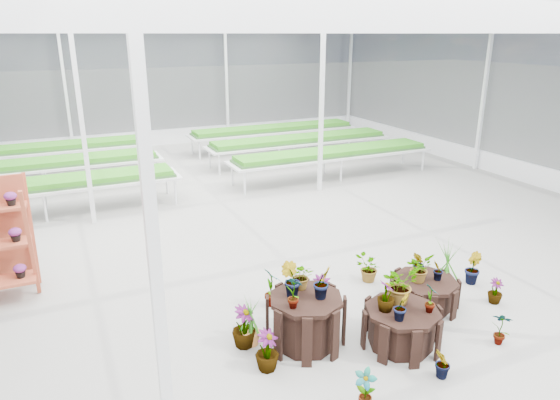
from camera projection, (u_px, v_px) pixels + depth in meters
name	position (u px, v px, depth m)	size (l,w,h in m)	color
ground_plane	(283.00, 268.00, 9.39)	(24.00, 24.00, 0.00)	gray
greenhouse_shell	(283.00, 151.00, 8.68)	(18.00, 24.00, 4.50)	white
steel_frame	(283.00, 151.00, 8.68)	(18.00, 24.00, 4.50)	silver
nursery_benches	(185.00, 162.00, 15.46)	(16.00, 7.00, 0.84)	silver
plinth_tall	(306.00, 320.00, 7.01)	(1.08, 1.08, 0.74)	black
plinth_mid	(401.00, 327.00, 6.99)	(1.08, 1.08, 0.57)	black
plinth_low	(424.00, 293.00, 8.01)	(1.06, 1.06, 0.48)	black
nursery_plants	(365.00, 291.00, 7.48)	(4.76, 3.01, 1.23)	#2D781A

